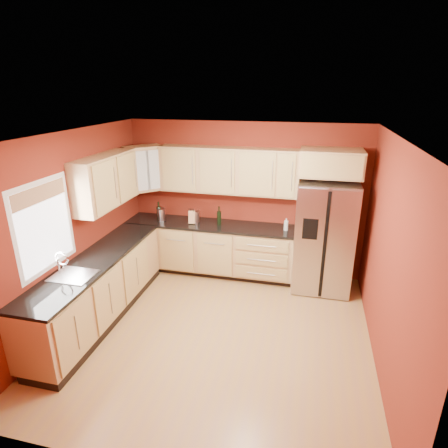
{
  "coord_description": "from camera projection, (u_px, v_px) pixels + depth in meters",
  "views": [
    {
      "loc": [
        1.08,
        -4.08,
        3.12
      ],
      "look_at": [
        -0.1,
        0.9,
        1.24
      ],
      "focal_mm": 30.0,
      "sensor_mm": 36.0,
      "label": 1
    }
  ],
  "objects": [
    {
      "name": "refrigerator",
      "position": [
        324.0,
        236.0,
        5.92
      ],
      "size": [
        0.9,
        0.75,
        1.78
      ],
      "primitive_type": "cube",
      "color": "#BCBCC1",
      "rests_on": "floor"
    },
    {
      "name": "upper_cabinets_back",
      "position": [
        229.0,
        171.0,
        6.13
      ],
      "size": [
        2.3,
        0.33,
        0.75
      ],
      "primitive_type": "cube",
      "color": "tan",
      "rests_on": "wall_back"
    },
    {
      "name": "knife_block",
      "position": [
        192.0,
        217.0,
        6.38
      ],
      "size": [
        0.12,
        0.12,
        0.22
      ],
      "primitive_type": "cube",
      "rotation": [
        0.0,
        0.0,
        0.18
      ],
      "color": "tan",
      "rests_on": "countertop_back"
    },
    {
      "name": "base_cabinets_back",
      "position": [
        210.0,
        249.0,
        6.55
      ],
      "size": [
        2.9,
        0.6,
        0.88
      ],
      "primitive_type": "cube",
      "color": "tan",
      "rests_on": "floor"
    },
    {
      "name": "countertop_left",
      "position": [
        96.0,
        260.0,
        5.09
      ],
      "size": [
        0.62,
        2.8,
        0.04
      ],
      "primitive_type": "cube",
      "color": "black",
      "rests_on": "base_cabinets_left"
    },
    {
      "name": "wall_front",
      "position": [
        147.0,
        349.0,
        2.76
      ],
      "size": [
        4.0,
        0.04,
        2.6
      ],
      "primitive_type": "cube",
      "color": "maroon",
      "rests_on": "floor"
    },
    {
      "name": "wall_right",
      "position": [
        389.0,
        261.0,
        4.15
      ],
      "size": [
        0.04,
        4.0,
        2.6
      ],
      "primitive_type": "cube",
      "color": "maroon",
      "rests_on": "floor"
    },
    {
      "name": "base_cabinets_left",
      "position": [
        99.0,
        290.0,
        5.25
      ],
      "size": [
        0.6,
        2.8,
        0.88
      ],
      "primitive_type": "cube",
      "color": "tan",
      "rests_on": "floor"
    },
    {
      "name": "countertop_back",
      "position": [
        209.0,
        225.0,
        6.38
      ],
      "size": [
        2.9,
        0.62,
        0.04
      ],
      "primitive_type": "cube",
      "color": "black",
      "rests_on": "base_cabinets_back"
    },
    {
      "name": "over_fridge_cabinet",
      "position": [
        331.0,
        163.0,
        5.58
      ],
      "size": [
        0.92,
        0.6,
        0.4
      ],
      "primitive_type": "cube",
      "color": "tan",
      "rests_on": "wall_back"
    },
    {
      "name": "upper_cabinets_left",
      "position": [
        106.0,
        181.0,
        5.46
      ],
      "size": [
        0.33,
        1.35,
        0.75
      ],
      "primitive_type": "cube",
      "color": "tan",
      "rests_on": "wall_left"
    },
    {
      "name": "canister_right",
      "position": [
        196.0,
        217.0,
        6.42
      ],
      "size": [
        0.15,
        0.15,
        0.2
      ],
      "primitive_type": "cylinder",
      "rotation": [
        0.0,
        0.0,
        -0.22
      ],
      "color": "#BCBCC1",
      "rests_on": "countertop_back"
    },
    {
      "name": "corner_upper_cabinet",
      "position": [
        144.0,
        168.0,
        6.29
      ],
      "size": [
        0.67,
        0.67,
        0.75
      ],
      "primitive_type": "cube",
      "rotation": [
        0.0,
        0.0,
        0.79
      ],
      "color": "tan",
      "rests_on": "wall_back"
    },
    {
      "name": "wall_left",
      "position": [
        71.0,
        231.0,
        5.02
      ],
      "size": [
        0.04,
        4.0,
        2.6
      ],
      "primitive_type": "cube",
      "color": "maroon",
      "rests_on": "floor"
    },
    {
      "name": "ceiling",
      "position": [
        214.0,
        137.0,
        4.13
      ],
      "size": [
        4.0,
        4.0,
        0.0
      ],
      "primitive_type": "plane",
      "color": "silver",
      "rests_on": "wall_back"
    },
    {
      "name": "window",
      "position": [
        45.0,
        226.0,
        4.47
      ],
      "size": [
        0.03,
        0.9,
        1.0
      ],
      "primitive_type": "cube",
      "color": "white",
      "rests_on": "wall_left"
    },
    {
      "name": "wine_bottle_a",
      "position": [
        159.0,
        211.0,
        6.51
      ],
      "size": [
        0.1,
        0.1,
        0.33
      ],
      "primitive_type": null,
      "rotation": [
        0.0,
        0.0,
        0.38
      ],
      "color": "black",
      "rests_on": "countertop_back"
    },
    {
      "name": "soap_dispenser",
      "position": [
        286.0,
        224.0,
        6.06
      ],
      "size": [
        0.09,
        0.09,
        0.2
      ],
      "primitive_type": "cylinder",
      "rotation": [
        0.0,
        0.0,
        0.37
      ],
      "color": "silver",
      "rests_on": "countertop_back"
    },
    {
      "name": "canister_left",
      "position": [
        161.0,
        215.0,
        6.5
      ],
      "size": [
        0.15,
        0.15,
        0.22
      ],
      "primitive_type": "cylinder",
      "rotation": [
        0.0,
        0.0,
        0.1
      ],
      "color": "#BCBCC1",
      "rests_on": "countertop_back"
    },
    {
      "name": "wine_bottle_b",
      "position": [
        219.0,
        216.0,
        6.28
      ],
      "size": [
        0.08,
        0.08,
        0.33
      ],
      "primitive_type": null,
      "rotation": [
        0.0,
        0.0,
        -0.06
      ],
      "color": "black",
      "rests_on": "countertop_back"
    },
    {
      "name": "sink_faucet",
      "position": [
        72.0,
        265.0,
        4.57
      ],
      "size": [
        0.5,
        0.42,
        0.3
      ],
      "primitive_type": null,
      "color": "silver",
      "rests_on": "countertop_left"
    },
    {
      "name": "wall_back",
      "position": [
        245.0,
        199.0,
        6.41
      ],
      "size": [
        4.0,
        0.04,
        2.6
      ],
      "primitive_type": "cube",
      "color": "maroon",
      "rests_on": "floor"
    },
    {
      "name": "floor",
      "position": [
        216.0,
        333.0,
        5.03
      ],
      "size": [
        4.0,
        4.0,
        0.0
      ],
      "primitive_type": "plane",
      "color": "#AB8142",
      "rests_on": "ground"
    }
  ]
}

